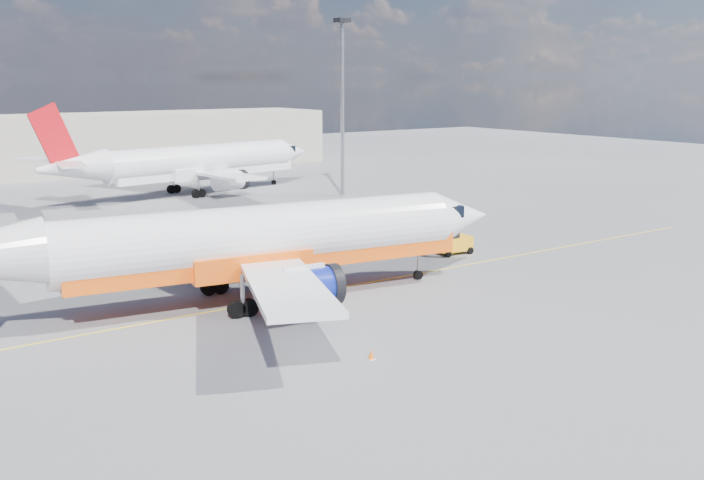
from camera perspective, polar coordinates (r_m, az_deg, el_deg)
ground at (r=47.74m, az=1.89°, el=-4.15°), size 240.00×240.00×0.00m
taxi_line at (r=50.08m, az=-0.18°, el=-3.37°), size 70.00×0.15×0.01m
terminal_main at (r=116.70m, az=-18.81°, el=6.67°), size 70.00×14.00×8.00m
main_jet at (r=46.01m, az=-7.91°, el=-0.16°), size 36.39×28.46×11.01m
second_jet at (r=90.73m, az=-11.52°, el=5.50°), size 35.42×27.53×10.70m
gse_tug at (r=59.44m, az=7.31°, el=-0.15°), size 2.82×1.85×1.94m
traffic_cone at (r=37.39m, az=1.40°, el=-8.33°), size 0.35×0.35×0.48m
floodlight_mast at (r=87.69m, az=-0.71°, el=10.78°), size 1.41×1.41×19.34m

